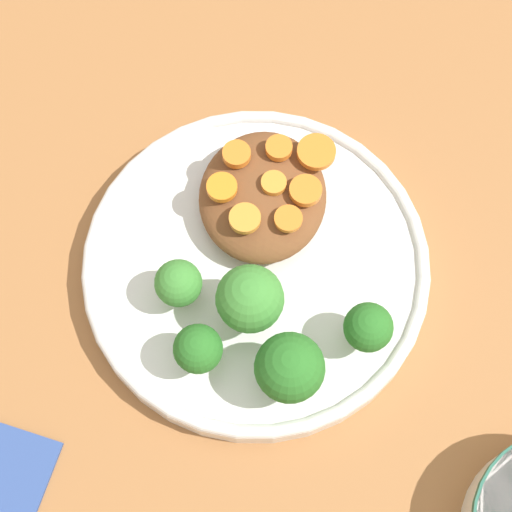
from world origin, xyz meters
TOP-DOWN VIEW (x-y plane):
  - ground_plane at (0.00, 0.00)m, footprint 4.00×4.00m
  - plate at (0.00, 0.00)m, footprint 0.25×0.25m
  - stew_mound at (-0.05, 0.00)m, footprint 0.10×0.09m
  - broccoli_floret_0 at (0.08, -0.03)m, footprint 0.03×0.03m
  - broccoli_floret_1 at (0.03, -0.05)m, footprint 0.03×0.03m
  - broccoli_floret_2 at (0.04, 0.00)m, footprint 0.05×0.05m
  - broccoli_floret_3 at (0.08, 0.03)m, footprint 0.05×0.05m
  - broccoli_floret_4 at (0.05, 0.08)m, footprint 0.03×0.03m
  - carrot_slice_0 at (-0.05, 0.01)m, footprint 0.02×0.02m
  - carrot_slice_1 at (-0.08, 0.04)m, footprint 0.03×0.03m
  - carrot_slice_2 at (-0.02, 0.02)m, footprint 0.02×0.02m
  - carrot_slice_3 at (-0.04, 0.03)m, footprint 0.02×0.02m
  - carrot_slice_4 at (-0.02, -0.01)m, footprint 0.02×0.02m
  - carrot_slice_5 at (-0.07, -0.02)m, footprint 0.02×0.02m
  - carrot_slice_6 at (-0.04, -0.03)m, footprint 0.02×0.02m
  - carrot_slice_7 at (-0.08, 0.01)m, footprint 0.02×0.02m

SIDE VIEW (x-z plane):
  - ground_plane at x=0.00m, z-range 0.00..0.00m
  - plate at x=0.00m, z-range 0.00..0.03m
  - stew_mound at x=-0.05m, z-range 0.02..0.05m
  - broccoli_floret_1 at x=0.03m, z-range 0.02..0.07m
  - broccoli_floret_0 at x=0.08m, z-range 0.03..0.07m
  - broccoli_floret_4 at x=0.05m, z-range 0.03..0.07m
  - broccoli_floret_3 at x=0.08m, z-range 0.02..0.08m
  - broccoli_floret_2 at x=0.04m, z-range 0.02..0.08m
  - carrot_slice_2 at x=-0.02m, z-range 0.05..0.06m
  - carrot_slice_0 at x=-0.05m, z-range 0.05..0.06m
  - carrot_slice_4 at x=-0.02m, z-range 0.05..0.06m
  - carrot_slice_1 at x=-0.08m, z-range 0.05..0.06m
  - carrot_slice_6 at x=-0.04m, z-range 0.05..0.06m
  - carrot_slice_3 at x=-0.04m, z-range 0.05..0.06m
  - carrot_slice_7 at x=-0.08m, z-range 0.05..0.06m
  - carrot_slice_5 at x=-0.07m, z-range 0.05..0.06m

